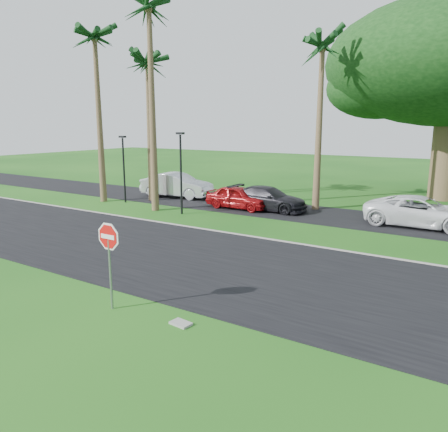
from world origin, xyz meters
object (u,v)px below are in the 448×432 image
at_px(car_silver, 177,185).
at_px(car_red, 238,197).
at_px(car_minivan, 421,212).
at_px(stop_sign_near, 109,248).
at_px(car_dark, 268,199).

height_order(car_silver, car_red, car_silver).
xyz_separation_m(car_silver, car_minivan, (15.98, -0.45, -0.09)).
xyz_separation_m(car_red, car_minivan, (10.19, 0.83, 0.06)).
bearing_deg(stop_sign_near, car_dark, 100.52).
height_order(car_red, car_minivan, car_minivan).
bearing_deg(car_dark, car_silver, 84.21).
bearing_deg(car_minivan, car_silver, 87.99).
height_order(stop_sign_near, car_silver, stop_sign_near).
bearing_deg(car_dark, car_red, 106.79).
xyz_separation_m(stop_sign_near, car_silver, (-10.33, 15.88, -0.92)).
bearing_deg(car_red, car_minivan, -84.90).
relative_size(car_silver, car_red, 1.26).
bearing_deg(car_dark, car_minivan, -87.86).
bearing_deg(car_silver, stop_sign_near, -154.84).
bearing_deg(car_red, car_dark, -72.81).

